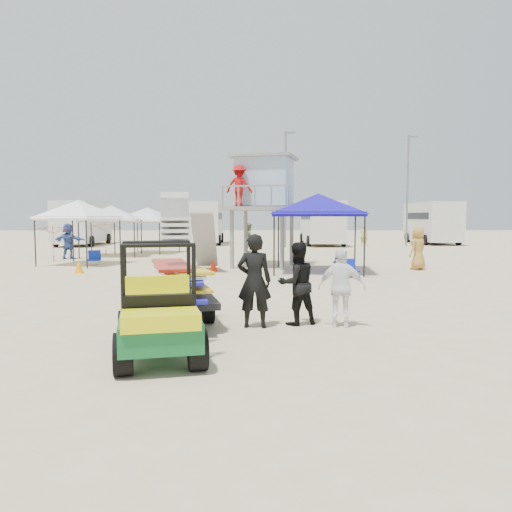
{
  "coord_description": "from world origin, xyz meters",
  "views": [
    {
      "loc": [
        0.29,
        -7.75,
        2.15
      ],
      "look_at": [
        0.5,
        3.0,
        1.3
      ],
      "focal_mm": 35.0,
      "sensor_mm": 36.0,
      "label": 1
    }
  ],
  "objects_px": {
    "lifeguard_tower": "(261,186)",
    "canopy_blue": "(318,197)",
    "man_left": "(254,281)",
    "utility_cart": "(157,305)",
    "surf_trailer": "(178,277)"
  },
  "relations": [
    {
      "from": "lifeguard_tower",
      "to": "canopy_blue",
      "type": "relative_size",
      "value": 1.24
    },
    {
      "from": "man_left",
      "to": "canopy_blue",
      "type": "xyz_separation_m",
      "value": [
        2.62,
        9.79,
        1.98
      ]
    },
    {
      "from": "utility_cart",
      "to": "man_left",
      "type": "relative_size",
      "value": 1.36
    },
    {
      "from": "surf_trailer",
      "to": "canopy_blue",
      "type": "bearing_deg",
      "value": 66.43
    },
    {
      "from": "utility_cart",
      "to": "lifeguard_tower",
      "type": "bearing_deg",
      "value": 81.91
    },
    {
      "from": "utility_cart",
      "to": "lifeguard_tower",
      "type": "xyz_separation_m",
      "value": [
        1.98,
        13.95,
        2.64
      ]
    },
    {
      "from": "man_left",
      "to": "lifeguard_tower",
      "type": "height_order",
      "value": "lifeguard_tower"
    },
    {
      "from": "surf_trailer",
      "to": "lifeguard_tower",
      "type": "xyz_separation_m",
      "value": [
        1.98,
        11.62,
        2.5
      ]
    },
    {
      "from": "man_left",
      "to": "surf_trailer",
      "type": "bearing_deg",
      "value": -6.71
    },
    {
      "from": "surf_trailer",
      "to": "lifeguard_tower",
      "type": "bearing_deg",
      "value": 80.33
    },
    {
      "from": "utility_cart",
      "to": "man_left",
      "type": "bearing_deg",
      "value": 53.21
    },
    {
      "from": "man_left",
      "to": "canopy_blue",
      "type": "relative_size",
      "value": 0.49
    },
    {
      "from": "utility_cart",
      "to": "surf_trailer",
      "type": "xyz_separation_m",
      "value": [
        0.0,
        2.33,
        0.14
      ]
    },
    {
      "from": "utility_cart",
      "to": "surf_trailer",
      "type": "relative_size",
      "value": 0.92
    },
    {
      "from": "canopy_blue",
      "to": "lifeguard_tower",
      "type": "bearing_deg",
      "value": 135.31
    }
  ]
}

